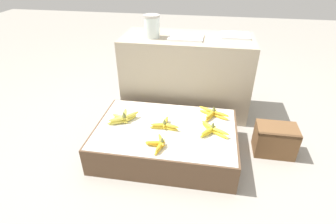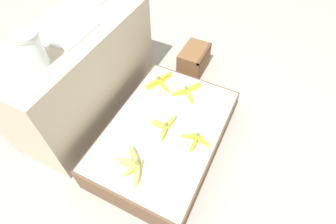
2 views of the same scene
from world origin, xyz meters
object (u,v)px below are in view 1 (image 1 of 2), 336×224
at_px(banana_bunch_back_midright, 213,114).
at_px(glass_jar, 152,26).
at_px(banana_bunch_middle_left, 123,118).
at_px(foam_tray_white, 186,37).
at_px(banana_bunch_middle_midleft, 165,125).
at_px(banana_bunch_front_midleft, 159,143).
at_px(banana_bunch_middle_midright, 212,130).
at_px(wooden_crate, 275,140).

height_order(banana_bunch_back_midright, glass_jar, glass_jar).
relative_size(banana_bunch_middle_left, foam_tray_white, 0.76).
distance_m(banana_bunch_middle_left, banana_bunch_middle_midleft, 0.33).
distance_m(banana_bunch_front_midleft, banana_bunch_back_midright, 0.56).
height_order(banana_bunch_front_midleft, banana_bunch_middle_midright, banana_bunch_middle_midright).
bearing_deg(wooden_crate, banana_bunch_front_midleft, -157.11).
bearing_deg(foam_tray_white, banana_bunch_middle_left, -122.98).
bearing_deg(banana_bunch_middle_midright, glass_jar, 131.32).
bearing_deg(banana_bunch_middle_midleft, banana_bunch_front_midleft, -90.37).
bearing_deg(banana_bunch_back_midright, wooden_crate, -9.25).
distance_m(banana_bunch_middle_midleft, banana_bunch_middle_midright, 0.35).
bearing_deg(banana_bunch_middle_left, banana_bunch_back_midright, 14.64).
relative_size(banana_bunch_front_midleft, banana_bunch_middle_midright, 1.00).
distance_m(banana_bunch_middle_midright, banana_bunch_back_midright, 0.22).
bearing_deg(banana_bunch_front_midleft, wooden_crate, 22.89).
bearing_deg(banana_bunch_middle_left, banana_bunch_middle_midright, -3.82).
xyz_separation_m(banana_bunch_middle_midright, glass_jar, (-0.57, 0.65, 0.55)).
bearing_deg(glass_jar, banana_bunch_middle_midleft, -70.91).
distance_m(banana_bunch_front_midleft, foam_tray_white, 1.00).
bearing_deg(glass_jar, banana_bunch_middle_left, -100.46).
height_order(wooden_crate, glass_jar, glass_jar).
bearing_deg(banana_bunch_middle_midright, foam_tray_white, 112.65).
relative_size(banana_bunch_middle_midleft, glass_jar, 1.19).
xyz_separation_m(banana_bunch_front_midleft, banana_bunch_middle_midleft, (0.00, 0.22, 0.00)).
relative_size(wooden_crate, banana_bunch_middle_left, 1.35).
distance_m(banana_bunch_middle_left, glass_jar, 0.82).
bearing_deg(glass_jar, banana_bunch_back_midright, -36.77).
bearing_deg(banana_bunch_middle_midright, banana_bunch_front_midleft, -148.98).
xyz_separation_m(wooden_crate, banana_bunch_middle_midright, (-0.49, -0.14, 0.14)).
bearing_deg(banana_bunch_front_midleft, banana_bunch_middle_midright, 31.02).
distance_m(banana_bunch_middle_left, banana_bunch_middle_midright, 0.68).
bearing_deg(banana_bunch_back_midright, glass_jar, 143.23).
height_order(banana_bunch_middle_left, banana_bunch_back_midright, banana_bunch_middle_left).
bearing_deg(foam_tray_white, wooden_crate, -34.31).
bearing_deg(glass_jar, banana_bunch_middle_midright, -48.68).
height_order(banana_bunch_middle_left, glass_jar, glass_jar).
height_order(banana_bunch_middle_midright, banana_bunch_back_midright, same).
height_order(wooden_crate, banana_bunch_middle_left, banana_bunch_middle_left).
bearing_deg(wooden_crate, glass_jar, 154.50).
bearing_deg(banana_bunch_front_midleft, banana_bunch_middle_left, 142.29).
bearing_deg(wooden_crate, banana_bunch_back_midright, 170.75).
relative_size(banana_bunch_middle_midleft, foam_tray_white, 0.77).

